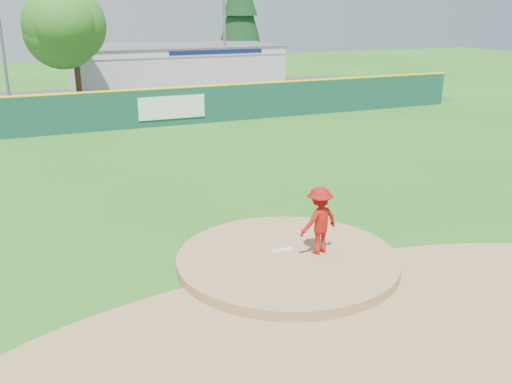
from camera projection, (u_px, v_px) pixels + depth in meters
name	position (u px, v px, depth m)	size (l,w,h in m)	color
ground	(287.00, 265.00, 14.17)	(120.00, 120.00, 0.00)	#286B19
pitchers_mound	(287.00, 265.00, 14.17)	(5.50, 5.50, 0.50)	#9E774C
pitching_rubber	(282.00, 250.00, 14.35)	(0.60, 0.15, 0.04)	white
infield_dirt_arc	(353.00, 323.00, 11.54)	(15.40, 15.40, 0.01)	#9E774C
parking_lot	(108.00, 103.00, 37.78)	(44.00, 16.00, 0.02)	#38383A
pitcher	(319.00, 220.00, 14.01)	(1.10, 0.63, 1.70)	#A5110E
van	(53.00, 106.00, 32.61)	(2.20, 4.78, 1.33)	white
pool_building_grp	(175.00, 67.00, 43.86)	(15.20, 8.20, 3.31)	silver
fence_banners	(25.00, 117.00, 27.53)	(18.18, 0.04, 1.20)	#5E0D15
outfield_fence	(135.00, 108.00, 29.57)	(40.00, 0.14, 2.07)	#144339
deciduous_tree	(74.00, 34.00, 33.87)	(5.60, 5.60, 7.36)	#382314
conifer_tree	(240.00, 13.00, 48.77)	(4.40, 4.40, 9.50)	#382314
light_pole_right	(224.00, 14.00, 41.16)	(1.75, 0.25, 10.00)	gray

